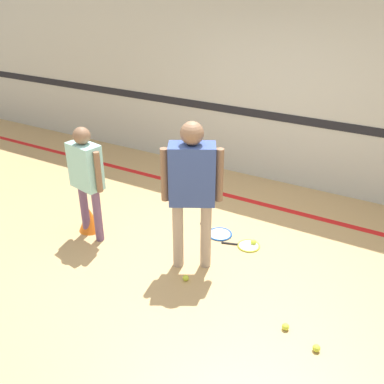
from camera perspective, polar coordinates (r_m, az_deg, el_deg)
ground_plane at (r=4.86m, az=1.08°, el=-9.46°), size 16.00×16.00×0.00m
wall_back at (r=6.35m, az=12.56°, el=14.68°), size 16.00×0.07×3.20m
floor_stripe at (r=6.13m, az=8.54°, el=-1.38°), size 14.40×0.10×0.01m
person_instructor at (r=4.30m, az=0.00°, el=1.34°), size 0.56×0.45×1.65m
person_student_left at (r=5.05m, az=-13.95°, el=2.62°), size 0.52×0.29×1.40m
racket_spare_on_floor at (r=5.16m, az=7.36°, el=-7.09°), size 0.48×0.34×0.03m
racket_second_spare at (r=5.36m, az=3.61°, el=-5.54°), size 0.53×0.38×0.03m
tennis_ball_near_instructor at (r=4.59m, az=-0.84°, el=-11.40°), size 0.07×0.07×0.07m
tennis_ball_by_spare_racket at (r=5.19m, az=8.19°, el=-6.65°), size 0.07×0.07×0.07m
tennis_ball_stray_left at (r=4.04m, az=16.26°, el=-19.35°), size 0.07×0.07×0.07m
tennis_ball_stray_right at (r=4.16m, az=12.37°, el=-17.14°), size 0.07×0.07×0.07m
training_cone at (r=5.51m, az=-13.52°, el=-3.49°), size 0.28×0.28×0.32m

